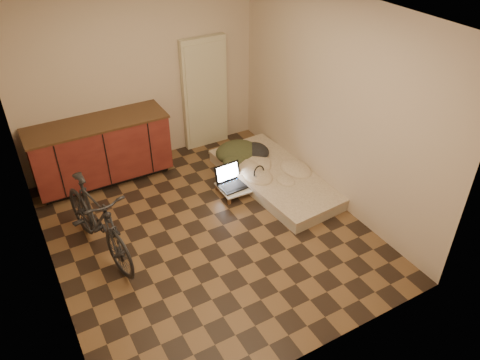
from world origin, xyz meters
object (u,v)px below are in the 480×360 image
bicycle (96,217)px  lap_desk (242,185)px  laptop (232,181)px  futon (276,177)px

bicycle → lap_desk: size_ratio=2.39×
bicycle → laptop: bearing=-0.8°
futon → laptop: bearing=164.7°
laptop → futon: bearing=-14.1°
futon → laptop: laptop is taller
bicycle → laptop: size_ratio=4.00×
futon → lap_desk: 0.51m
bicycle → futon: (2.50, 0.20, -0.42)m
bicycle → lap_desk: 2.05m
bicycle → futon: bicycle is taller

